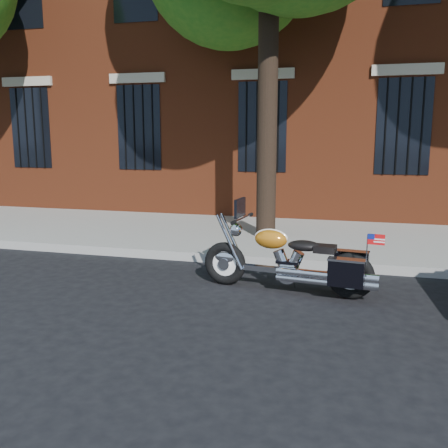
# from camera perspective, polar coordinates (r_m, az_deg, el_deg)

# --- Properties ---
(ground) EXTENTS (120.00, 120.00, 0.00)m
(ground) POSITION_cam_1_polar(r_m,az_deg,el_deg) (6.83, -3.85, -7.18)
(ground) COLOR black
(ground) RESTS_ON ground
(curb) EXTENTS (40.00, 0.16, 0.15)m
(curb) POSITION_cam_1_polar(r_m,az_deg,el_deg) (8.08, -0.69, -3.87)
(curb) COLOR gray
(curb) RESTS_ON ground
(sidewalk) EXTENTS (40.00, 3.60, 0.15)m
(sidewalk) POSITION_cam_1_polar(r_m,az_deg,el_deg) (9.86, 2.28, -1.31)
(sidewalk) COLOR gray
(sidewalk) RESTS_ON ground
(building) EXTENTS (26.00, 10.08, 12.00)m
(building) POSITION_cam_1_polar(r_m,az_deg,el_deg) (16.84, 8.05, 23.69)
(building) COLOR maroon
(building) RESTS_ON ground
(motorcycle) EXTENTS (2.34, 0.83, 1.20)m
(motorcycle) POSITION_cam_1_polar(r_m,az_deg,el_deg) (6.53, 8.01, -4.38)
(motorcycle) COLOR black
(motorcycle) RESTS_ON ground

